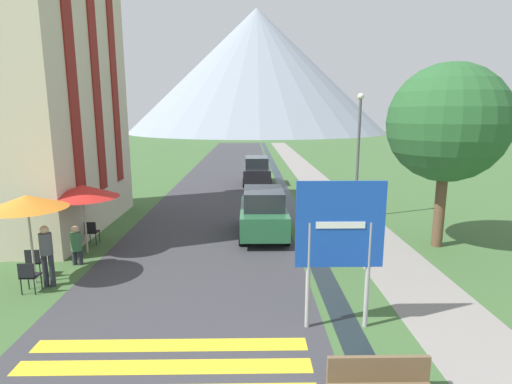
# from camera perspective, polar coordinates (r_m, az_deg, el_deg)

# --- Properties ---
(ground_plane) EXTENTS (160.00, 160.00, 0.00)m
(ground_plane) POSITION_cam_1_polar(r_m,az_deg,el_deg) (24.25, 1.24, 0.28)
(ground_plane) COLOR #3D6033
(road) EXTENTS (6.40, 60.00, 0.01)m
(road) POSITION_cam_1_polar(r_m,az_deg,el_deg) (34.15, -3.60, 3.43)
(road) COLOR #38383D
(road) RESTS_ON ground_plane
(footpath) EXTENTS (2.20, 60.00, 0.01)m
(footpath) POSITION_cam_1_polar(r_m,az_deg,el_deg) (34.41, 6.62, 3.44)
(footpath) COLOR gray
(footpath) RESTS_ON ground_plane
(drainage_channel) EXTENTS (0.60, 60.00, 0.00)m
(drainage_channel) POSITION_cam_1_polar(r_m,az_deg,el_deg) (34.18, 2.62, 3.45)
(drainage_channel) COLOR black
(drainage_channel) RESTS_ON ground_plane
(crosswalk_marking) EXTENTS (5.44, 1.84, 0.01)m
(crosswalk_marking) POSITION_cam_1_polar(r_m,az_deg,el_deg) (8.15, -13.02, -23.17)
(crosswalk_marking) COLOR yellow
(crosswalk_marking) RESTS_ON ground_plane
(mountain_distant) EXTENTS (62.67, 62.67, 29.44)m
(mountain_distant) POSITION_cam_1_polar(r_m,az_deg,el_deg) (102.17, 0.10, 16.83)
(mountain_distant) COLOR gray
(mountain_distant) RESTS_ON ground_plane
(hotel_building) EXTENTS (5.73, 8.17, 12.90)m
(hotel_building) POSITION_cam_1_polar(r_m,az_deg,el_deg) (18.08, -30.35, 17.11)
(hotel_building) COLOR beige
(hotel_building) RESTS_ON ground_plane
(road_sign) EXTENTS (1.85, 0.11, 3.23)m
(road_sign) POSITION_cam_1_polar(r_m,az_deg,el_deg) (8.52, 11.88, -6.15)
(road_sign) COLOR #9E9EA3
(road_sign) RESTS_ON ground_plane
(parked_car_near) EXTENTS (1.80, 3.90, 1.82)m
(parked_car_near) POSITION_cam_1_polar(r_m,az_deg,el_deg) (15.06, 1.06, -2.91)
(parked_car_near) COLOR #28663D
(parked_car_near) RESTS_ON ground_plane
(parked_car_far) EXTENTS (1.79, 3.98, 1.82)m
(parked_car_far) POSITION_cam_1_polar(r_m,az_deg,el_deg) (26.11, 0.09, 3.08)
(parked_car_far) COLOR black
(parked_car_far) RESTS_ON ground_plane
(cafe_chair_far_right) EXTENTS (0.40, 0.40, 0.85)m
(cafe_chair_far_right) POSITION_cam_1_polar(r_m,az_deg,el_deg) (15.25, -22.45, -5.13)
(cafe_chair_far_right) COLOR black
(cafe_chair_far_right) RESTS_ON ground_plane
(cafe_chair_near_left) EXTENTS (0.40, 0.40, 0.85)m
(cafe_chair_near_left) POSITION_cam_1_polar(r_m,az_deg,el_deg) (12.97, -29.07, -8.51)
(cafe_chair_near_left) COLOR black
(cafe_chair_near_left) RESTS_ON ground_plane
(cafe_chair_nearest) EXTENTS (0.40, 0.40, 0.85)m
(cafe_chair_nearest) POSITION_cam_1_polar(r_m,az_deg,el_deg) (11.95, -29.72, -10.21)
(cafe_chair_nearest) COLOR black
(cafe_chair_nearest) RESTS_ON ground_plane
(cafe_umbrella_front_orange) EXTENTS (2.05, 2.05, 2.46)m
(cafe_umbrella_front_orange) POSITION_cam_1_polar(r_m,az_deg,el_deg) (12.14, -29.91, -1.26)
(cafe_umbrella_front_orange) COLOR #B7B2A8
(cafe_umbrella_front_orange) RESTS_ON ground_plane
(cafe_umbrella_middle_red) EXTENTS (2.30, 2.30, 2.30)m
(cafe_umbrella_middle_red) POSITION_cam_1_polar(r_m,az_deg,el_deg) (14.10, -23.53, 0.09)
(cafe_umbrella_middle_red) COLOR #B7B2A8
(cafe_umbrella_middle_red) RESTS_ON ground_plane
(person_standing_terrace) EXTENTS (0.32, 0.32, 1.69)m
(person_standing_terrace) POSITION_cam_1_polar(r_m,az_deg,el_deg) (12.03, -27.74, -7.52)
(person_standing_terrace) COLOR #282833
(person_standing_terrace) RESTS_ON ground_plane
(person_seated_near) EXTENTS (0.32, 0.32, 1.23)m
(person_seated_near) POSITION_cam_1_polar(r_m,az_deg,el_deg) (13.41, -24.30, -6.71)
(person_seated_near) COLOR #282833
(person_seated_near) RESTS_ON ground_plane
(streetlamp) EXTENTS (0.28, 0.28, 5.42)m
(streetlamp) POSITION_cam_1_polar(r_m,az_deg,el_deg) (17.90, 14.42, 6.40)
(streetlamp) COLOR #515156
(streetlamp) RESTS_ON ground_plane
(tree_by_path) EXTENTS (3.92, 3.92, 6.22)m
(tree_by_path) POSITION_cam_1_polar(r_m,az_deg,el_deg) (14.82, 25.68, 8.83)
(tree_by_path) COLOR brown
(tree_by_path) RESTS_ON ground_plane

